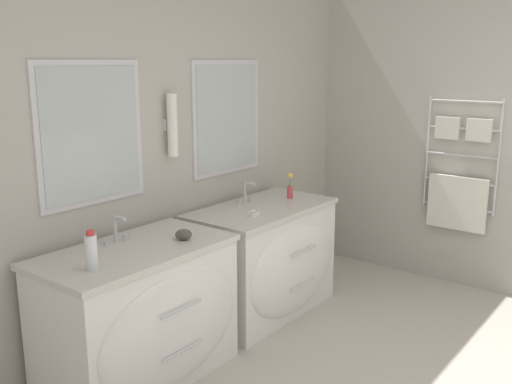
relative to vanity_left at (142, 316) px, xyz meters
name	(u,v)px	position (x,y,z in m)	size (l,w,h in m)	color
wall_back	(150,149)	(0.48, 0.41, 0.89)	(6.00, 0.15, 2.60)	#B2ADA3
wall_right	(458,133)	(2.71, -0.86, 0.88)	(0.13, 4.40, 2.60)	#B2ADA3
vanity_left	(142,316)	(0.00, 0.00, 0.00)	(1.16, 0.69, 0.82)	white
vanity_right	(266,260)	(1.22, 0.00, 0.00)	(1.16, 0.69, 0.82)	white
faucet_left	(117,230)	(0.00, 0.19, 0.49)	(0.17, 0.11, 0.17)	silver
faucet_right	(246,193)	(1.22, 0.19, 0.49)	(0.17, 0.11, 0.17)	silver
toiletry_bottle	(91,252)	(-0.37, -0.06, 0.51)	(0.06, 0.06, 0.21)	silver
amenity_bowl	(184,234)	(0.29, -0.07, 0.44)	(0.10, 0.10, 0.06)	#4C4742
flower_vase	(290,188)	(1.56, 0.03, 0.49)	(0.05, 0.05, 0.20)	#CC4C51
soap_dish	(253,213)	(0.97, -0.07, 0.43)	(0.08, 0.06, 0.04)	white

